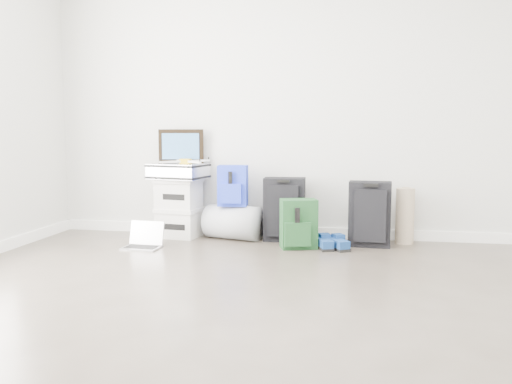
% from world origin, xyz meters
% --- Properties ---
extents(ground, '(5.00, 5.00, 0.00)m').
position_xyz_m(ground, '(0.00, 0.00, 0.00)').
color(ground, '#3A322A').
rests_on(ground, ground).
extents(boxes_stack, '(0.44, 0.38, 0.57)m').
position_xyz_m(boxes_stack, '(-0.96, 2.29, 0.29)').
color(boxes_stack, silver).
rests_on(boxes_stack, ground).
extents(briefcase, '(0.57, 0.47, 0.15)m').
position_xyz_m(briefcase, '(-0.96, 2.29, 0.65)').
color(briefcase, '#B2B2B7').
rests_on(briefcase, boxes_stack).
extents(painting, '(0.44, 0.10, 0.33)m').
position_xyz_m(painting, '(-0.96, 2.39, 0.88)').
color(painting, black).
rests_on(painting, briefcase).
extents(drone, '(0.41, 0.41, 0.05)m').
position_xyz_m(drone, '(-0.88, 2.27, 0.74)').
color(drone, gold).
rests_on(drone, briefcase).
extents(duffel_bag, '(0.60, 0.46, 0.33)m').
position_xyz_m(duffel_bag, '(-0.41, 2.27, 0.16)').
color(duffel_bag, gray).
rests_on(duffel_bag, ground).
extents(blue_backpack, '(0.28, 0.22, 0.38)m').
position_xyz_m(blue_backpack, '(-0.41, 2.24, 0.51)').
color(blue_backpack, '#1B23B3').
rests_on(blue_backpack, duffel_bag).
extents(large_suitcase, '(0.39, 0.26, 0.59)m').
position_xyz_m(large_suitcase, '(0.07, 2.29, 0.30)').
color(large_suitcase, black).
rests_on(large_suitcase, ground).
extents(green_backpack, '(0.35, 0.30, 0.44)m').
position_xyz_m(green_backpack, '(0.24, 1.97, 0.21)').
color(green_backpack, '#153B1C').
rests_on(green_backpack, ground).
extents(carry_on, '(0.38, 0.26, 0.58)m').
position_xyz_m(carry_on, '(0.86, 2.18, 0.29)').
color(carry_on, black).
rests_on(carry_on, ground).
extents(shoes, '(0.33, 0.29, 0.09)m').
position_xyz_m(shoes, '(0.52, 1.99, 0.04)').
color(shoes, black).
rests_on(shoes, ground).
extents(rolled_rug, '(0.17, 0.17, 0.51)m').
position_xyz_m(rolled_rug, '(1.18, 2.36, 0.26)').
color(rolled_rug, tan).
rests_on(rolled_rug, ground).
extents(laptop, '(0.33, 0.25, 0.23)m').
position_xyz_m(laptop, '(-1.12, 1.76, 0.05)').
color(laptop, '#BDBDC1').
rests_on(laptop, ground).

